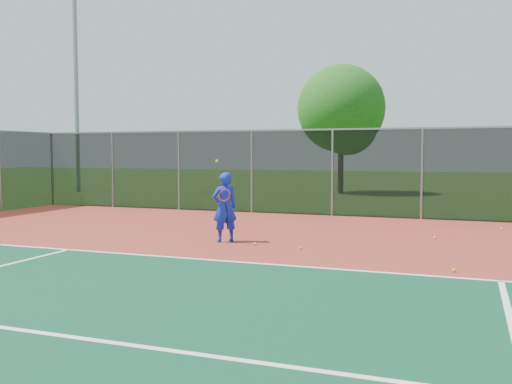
% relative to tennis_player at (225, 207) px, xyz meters
% --- Properties ---
extents(ground, '(120.00, 120.00, 0.00)m').
position_rel_tennis_player_xyz_m(ground, '(4.18, -5.36, -0.88)').
color(ground, '#264E16').
rests_on(ground, ground).
extents(court_apron, '(30.00, 20.00, 0.02)m').
position_rel_tennis_player_xyz_m(court_apron, '(4.18, -3.36, -0.87)').
color(court_apron, maroon).
rests_on(court_apron, ground).
extents(fence_back, '(30.00, 0.06, 3.03)m').
position_rel_tennis_player_xyz_m(fence_back, '(4.18, 6.64, 0.68)').
color(fence_back, black).
rests_on(fence_back, court_apron).
extents(tennis_player, '(0.74, 0.78, 2.03)m').
position_rel_tennis_player_xyz_m(tennis_player, '(0.00, 0.00, 0.00)').
color(tennis_player, '#1428C2').
rests_on(tennis_player, court_apron).
extents(practice_ball_0, '(0.07, 0.07, 0.07)m').
position_rel_tennis_player_xyz_m(practice_ball_0, '(4.85, 2.28, -0.83)').
color(practice_ball_0, '#D2E01A').
rests_on(practice_ball_0, court_apron).
extents(practice_ball_3, '(0.07, 0.07, 0.07)m').
position_rel_tennis_player_xyz_m(practice_ball_3, '(2.06, -0.38, -0.83)').
color(practice_ball_3, '#D2E01A').
rests_on(practice_ball_3, court_apron).
extents(practice_ball_4, '(0.07, 0.07, 0.07)m').
position_rel_tennis_player_xyz_m(practice_ball_4, '(6.53, 4.70, -0.83)').
color(practice_ball_4, '#D2E01A').
rests_on(practice_ball_4, court_apron).
extents(practice_ball_6, '(0.07, 0.07, 0.07)m').
position_rel_tennis_player_xyz_m(practice_ball_6, '(5.40, -1.80, -0.83)').
color(practice_ball_6, '#D2E01A').
rests_on(practice_ball_6, court_apron).
extents(practice_ball_7, '(0.07, 0.07, 0.07)m').
position_rel_tennis_player_xyz_m(practice_ball_7, '(0.89, -0.25, -0.83)').
color(practice_ball_7, '#D2E01A').
rests_on(practice_ball_7, court_apron).
extents(floodlight_nw, '(0.90, 0.40, 12.78)m').
position_rel_tennis_player_xyz_m(floodlight_nw, '(-15.03, 13.77, 6.29)').
color(floodlight_nw, gray).
rests_on(floodlight_nw, ground).
extents(tree_back_left, '(4.73, 4.73, 6.94)m').
position_rel_tennis_player_xyz_m(tree_back_left, '(-0.79, 17.67, 3.47)').
color(tree_back_left, '#382714').
rests_on(tree_back_left, ground).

